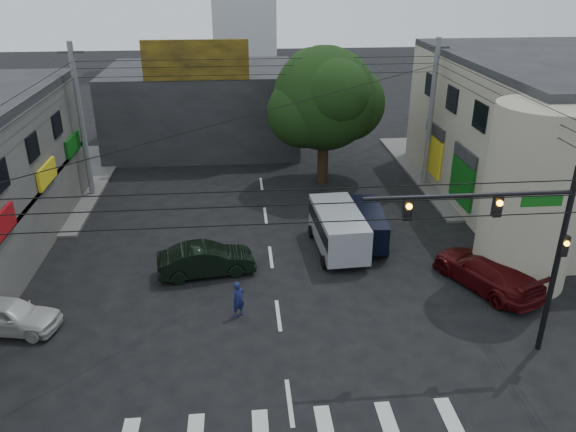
{
  "coord_description": "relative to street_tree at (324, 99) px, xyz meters",
  "views": [
    {
      "loc": [
        -1.32,
        -17.15,
        13.14
      ],
      "look_at": [
        0.58,
        4.0,
        3.54
      ],
      "focal_mm": 35.0,
      "sensor_mm": 36.0,
      "label": 1
    }
  ],
  "objects": [
    {
      "name": "ground",
      "position": [
        -4.0,
        -17.0,
        -5.47
      ],
      "size": [
        160.0,
        160.0,
        0.0
      ],
      "primitive_type": "plane",
      "color": "black",
      "rests_on": "ground"
    },
    {
      "name": "sidewalk_far_right",
      "position": [
        14.0,
        1.0,
        -5.4
      ],
      "size": [
        16.0,
        16.0,
        0.15
      ],
      "primitive_type": "cube",
      "color": "#514F4C",
      "rests_on": "ground"
    },
    {
      "name": "building_right",
      "position": [
        14.0,
        -4.0,
        -1.47
      ],
      "size": [
        14.0,
        18.0,
        8.0
      ],
      "primitive_type": "cube",
      "color": "#A0987F",
      "rests_on": "ground"
    },
    {
      "name": "corner_column",
      "position": [
        7.0,
        -13.0,
        -1.47
      ],
      "size": [
        4.0,
        4.0,
        8.0
      ],
      "primitive_type": "cylinder",
      "color": "#A0987F",
      "rests_on": "ground"
    },
    {
      "name": "building_far",
      "position": [
        -8.0,
        9.0,
        -2.47
      ],
      "size": [
        14.0,
        10.0,
        6.0
      ],
      "primitive_type": "cube",
      "color": "#232326",
      "rests_on": "ground"
    },
    {
      "name": "billboard",
      "position": [
        -8.0,
        4.1,
        1.83
      ],
      "size": [
        7.0,
        0.3,
        2.6
      ],
      "primitive_type": "cube",
      "color": "olive",
      "rests_on": "building_far"
    },
    {
      "name": "street_tree",
      "position": [
        0.0,
        0.0,
        0.0
      ],
      "size": [
        6.4,
        6.4,
        8.7
      ],
      "color": "black",
      "rests_on": "ground"
    },
    {
      "name": "traffic_gantry",
      "position": [
        3.82,
        -18.0,
        -0.64
      ],
      "size": [
        7.1,
        0.35,
        7.2
      ],
      "color": "black",
      "rests_on": "ground"
    },
    {
      "name": "utility_pole_far_left",
      "position": [
        -14.5,
        -1.0,
        -0.87
      ],
      "size": [
        0.32,
        0.32,
        9.2
      ],
      "primitive_type": "cylinder",
      "color": "#59595B",
      "rests_on": "ground"
    },
    {
      "name": "utility_pole_far_right",
      "position": [
        6.5,
        -1.0,
        -0.87
      ],
      "size": [
        0.32,
        0.32,
        9.2
      ],
      "primitive_type": "cylinder",
      "color": "#59595B",
      "rests_on": "ground"
    },
    {
      "name": "dark_sedan",
      "position": [
        -7.04,
        -11.33,
        -4.75
      ],
      "size": [
        2.88,
        4.88,
        1.45
      ],
      "primitive_type": "imported",
      "rotation": [
        0.0,
        0.0,
        1.73
      ],
      "color": "black",
      "rests_on": "ground"
    },
    {
      "name": "white_compact",
      "position": [
        -14.5,
        -15.03,
        -4.8
      ],
      "size": [
        3.16,
        4.56,
        1.34
      ],
      "primitive_type": "imported",
      "rotation": [
        0.0,
        0.0,
        1.36
      ],
      "color": "silver",
      "rests_on": "ground"
    },
    {
      "name": "maroon_sedan",
      "position": [
        5.32,
        -13.56,
        -4.7
      ],
      "size": [
        6.02,
        6.88,
        1.54
      ],
      "primitive_type": "imported",
      "rotation": [
        0.0,
        0.0,
        3.55
      ],
      "color": "#44090C",
      "rests_on": "ground"
    },
    {
      "name": "silver_minivan",
      "position": [
        -0.63,
        -9.57,
        -4.42
      ],
      "size": [
        5.13,
        2.59,
        2.11
      ],
      "primitive_type": null,
      "rotation": [
        0.0,
        0.0,
        1.63
      ],
      "color": "#B5B7BE",
      "rests_on": "ground"
    },
    {
      "name": "navy_van",
      "position": [
        0.91,
        -8.83,
        -4.59
      ],
      "size": [
        4.67,
        2.38,
        1.76
      ],
      "primitive_type": null,
      "rotation": [
        0.0,
        0.0,
        1.49
      ],
      "color": "black",
      "rests_on": "ground"
    },
    {
      "name": "traffic_officer",
      "position": [
        -5.59,
        -14.86,
        -4.7
      ],
      "size": [
        0.89,
        0.87,
        1.54
      ],
      "primitive_type": "imported",
      "rotation": [
        0.0,
        0.0,
        0.56
      ],
      "color": "#151B4B",
      "rests_on": "ground"
    }
  ]
}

